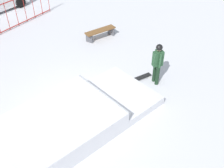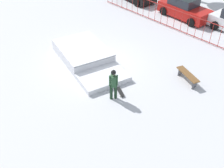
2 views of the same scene
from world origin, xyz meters
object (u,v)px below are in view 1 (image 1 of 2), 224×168
(skater, at_px, (158,61))
(skateboard, at_px, (142,77))
(park_bench, at_px, (100,32))
(skate_ramp, at_px, (71,120))

(skater, distance_m, skateboard, 1.08)
(skateboard, distance_m, park_bench, 3.80)
(skater, bearing_deg, park_bench, -79.74)
(skater, distance_m, park_bench, 4.31)
(skate_ramp, bearing_deg, skateboard, 4.06)
(skateboard, relative_size, park_bench, 0.49)
(skateboard, bearing_deg, skate_ramp, 14.84)
(skate_ramp, bearing_deg, park_bench, 41.09)
(skater, xyz_separation_m, skateboard, (-0.02, 0.55, -0.93))
(skateboard, xyz_separation_m, park_bench, (1.99, 3.23, 0.28))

